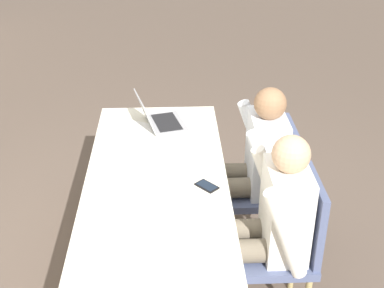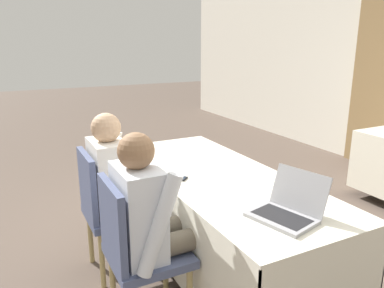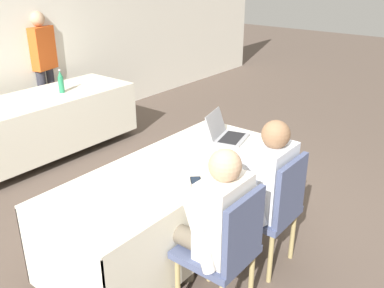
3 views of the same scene
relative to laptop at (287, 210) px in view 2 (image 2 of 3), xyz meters
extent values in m
plane|color=brown|center=(-0.73, 0.02, -0.78)|extent=(24.00, 24.00, 0.00)
cube|color=olive|center=(-1.87, 3.09, 0.55)|extent=(0.73, 0.04, 2.65)
cube|color=silver|center=(-0.73, 0.02, -0.06)|extent=(2.07, 0.84, 0.02)
cube|color=silver|center=(-0.73, -0.39, -0.37)|extent=(2.07, 0.01, 0.60)
cube|color=silver|center=(-0.73, 0.43, -0.37)|extent=(2.07, 0.01, 0.60)
cube|color=silver|center=(-1.77, 0.02, -0.37)|extent=(0.01, 0.84, 0.60)
cylinder|color=#333333|center=(-0.73, 0.02, -0.72)|extent=(0.06, 0.06, 0.11)
cube|color=silver|center=(-1.25, 2.40, -0.37)|extent=(0.01, 0.84, 0.60)
cube|color=#99999E|center=(0.01, -0.04, -0.04)|extent=(0.38, 0.31, 0.02)
cube|color=black|center=(0.01, -0.04, -0.02)|extent=(0.32, 0.23, 0.00)
cube|color=#99999E|center=(-0.03, 0.10, 0.08)|extent=(0.34, 0.16, 0.21)
cube|color=black|center=(-0.03, 0.10, 0.08)|extent=(0.30, 0.14, 0.19)
cube|color=black|center=(-0.79, -0.27, -0.04)|extent=(0.15, 0.14, 0.01)
cube|color=#192333|center=(-0.79, -0.27, -0.03)|extent=(0.13, 0.13, 0.00)
cube|color=white|center=(-0.05, 0.15, -0.04)|extent=(0.32, 0.36, 0.00)
cube|color=white|center=(-0.69, 0.02, -0.04)|extent=(0.29, 0.34, 0.00)
cylinder|color=tan|center=(-0.87, -0.45, -0.57)|extent=(0.04, 0.04, 0.42)
cylinder|color=tan|center=(-1.22, -0.45, -0.57)|extent=(0.04, 0.04, 0.42)
cylinder|color=tan|center=(-0.87, -0.81, -0.57)|extent=(0.04, 0.04, 0.42)
cylinder|color=tan|center=(-1.22, -0.81, -0.57)|extent=(0.04, 0.04, 0.42)
cube|color=#4C567A|center=(-1.04, -0.63, -0.33)|extent=(0.44, 0.44, 0.05)
cube|color=#4C567A|center=(-1.04, -0.83, -0.08)|extent=(0.40, 0.04, 0.45)
cylinder|color=tan|center=(-0.60, -0.45, -0.57)|extent=(0.04, 0.04, 0.42)
cylinder|color=tan|center=(-0.60, -0.81, -0.57)|extent=(0.04, 0.04, 0.42)
cube|color=#4C567A|center=(-0.43, -0.63, -0.33)|extent=(0.44, 0.44, 0.05)
cube|color=#4C567A|center=(-0.43, -0.83, -0.08)|extent=(0.40, 0.04, 0.45)
cylinder|color=#665B4C|center=(-0.95, -0.50, -0.24)|extent=(0.13, 0.42, 0.13)
cylinder|color=#665B4C|center=(-1.13, -0.50, -0.24)|extent=(0.13, 0.42, 0.13)
cylinder|color=#665B4C|center=(-0.95, -0.32, -0.54)|extent=(0.10, 0.10, 0.47)
cylinder|color=#665B4C|center=(-1.13, -0.32, -0.54)|extent=(0.10, 0.10, 0.47)
cube|color=silver|center=(-1.04, -0.68, -0.05)|extent=(0.36, 0.22, 0.52)
cylinder|color=silver|center=(-0.83, -0.64, -0.04)|extent=(0.08, 0.26, 0.54)
cylinder|color=silver|center=(-1.25, -0.64, -0.04)|extent=(0.08, 0.26, 0.54)
sphere|color=tan|center=(-1.04, -0.68, 0.30)|extent=(0.20, 0.20, 0.20)
cylinder|color=#665B4C|center=(-0.34, -0.50, -0.24)|extent=(0.13, 0.42, 0.13)
cylinder|color=#665B4C|center=(-0.52, -0.50, -0.24)|extent=(0.13, 0.42, 0.13)
cylinder|color=#665B4C|center=(-0.34, -0.32, -0.54)|extent=(0.10, 0.10, 0.47)
cylinder|color=#665B4C|center=(-0.52, -0.32, -0.54)|extent=(0.10, 0.10, 0.47)
cube|color=silver|center=(-0.43, -0.68, -0.05)|extent=(0.36, 0.22, 0.52)
cylinder|color=silver|center=(-0.22, -0.64, -0.04)|extent=(0.08, 0.26, 0.54)
cylinder|color=silver|center=(-0.64, -0.64, -0.04)|extent=(0.08, 0.26, 0.54)
sphere|color=#8C6647|center=(-0.43, -0.68, 0.30)|extent=(0.20, 0.20, 0.20)
camera|label=1|loc=(-3.36, -0.08, 1.65)|focal=50.00mm
camera|label=2|loc=(1.39, -1.28, 0.86)|focal=35.00mm
camera|label=3|loc=(-2.91, -1.91, 1.40)|focal=40.00mm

